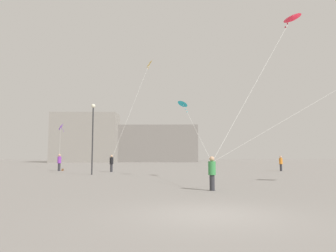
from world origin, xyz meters
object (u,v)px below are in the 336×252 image
kite_cyan_diamond (183,104)px  kite_violet_diamond (61,127)px  person_in_purple (59,162)px  lamppost_east (93,128)px  kite_crimson_diamond (291,18)px  building_left_hall (86,138)px  person_in_green (212,172)px  kite_amber_delta (149,65)px  building_centre_hall (154,144)px  person_in_orange (281,163)px  handbag_beside_flyer (63,170)px  person_in_black (111,163)px

kite_cyan_diamond → kite_violet_diamond: kite_violet_diamond is taller
person_in_purple → lamppost_east: lamppost_east is taller
kite_crimson_diamond → building_left_hall: building_left_hall is taller
person_in_green → kite_crimson_diamond: (5.87, 3.86, 9.34)m
kite_cyan_diamond → kite_amber_delta: 22.39m
building_centre_hall → kite_cyan_diamond: bearing=-88.5°
kite_violet_diamond → kite_amber_delta: kite_amber_delta is taller
person_in_orange → building_left_hall: 59.57m
person_in_green → building_left_hall: size_ratio=0.09×
building_centre_hall → handbag_beside_flyer: 56.54m
kite_amber_delta → handbag_beside_flyer: size_ratio=43.88×
person_in_black → handbag_beside_flyer: 6.16m
person_in_purple → kite_amber_delta: bearing=-54.4°
person_in_green → person_in_black: 19.20m
person_in_green → kite_crimson_diamond: size_ratio=0.17×
person_in_purple → person_in_green: bearing=-156.7°
person_in_black → building_centre_hall: 58.21m
kite_amber_delta → building_left_hall: 43.85m
person_in_green → lamppost_east: (-8.00, 13.06, 3.15)m
person_in_green → handbag_beside_flyer: bearing=125.8°
building_left_hall → lamppost_east: bearing=-77.8°
person_in_black → handbag_beside_flyer: bearing=59.8°
person_in_black → lamppost_east: (-1.06, -4.84, 3.07)m
lamppost_east → kite_amber_delta: bearing=74.4°
person_in_purple → building_left_hall: (-7.33, 49.03, 5.34)m
kite_crimson_diamond → person_in_orange: bearing=71.0°
kite_amber_delta → person_in_orange: bearing=-36.7°
building_left_hall → building_centre_hall: building_left_hall is taller
handbag_beside_flyer → building_left_hall: bearing=98.9°
kite_cyan_diamond → building_left_hall: building_left_hall is taller
kite_amber_delta → handbag_beside_flyer: (-9.15, -9.29, -14.48)m
person_in_purple → handbag_beside_flyer: bearing=-83.1°
kite_crimson_diamond → lamppost_east: size_ratio=1.53×
kite_crimson_diamond → handbag_beside_flyer: kite_crimson_diamond is taller
person_in_purple → kite_violet_diamond: kite_violet_diamond is taller
person_in_orange → kite_violet_diamond: size_ratio=0.15×
person_in_green → building_left_hall: 72.43m
person_in_purple → building_centre_hall: 56.63m
person_in_purple → person_in_black: 6.39m
kite_violet_diamond → handbag_beside_flyer: bearing=-72.2°
kite_violet_diamond → kite_cyan_diamond: bearing=-54.1°
kite_cyan_diamond → kite_violet_diamond: size_ratio=0.91×
person_in_orange → person_in_green: person_in_orange is taller
person_in_black → building_centre_hall: (4.75, 57.88, 4.03)m
person_in_black → lamppost_east: bearing=161.5°
building_centre_hall → person_in_green: bearing=-88.3°
person_in_orange → person_in_black: bearing=-123.2°
person_in_purple → building_left_hall: bearing=-0.5°
kite_crimson_diamond → kite_cyan_diamond: bearing=138.5°
person_in_purple → kite_amber_delta: kite_amber_delta is taller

